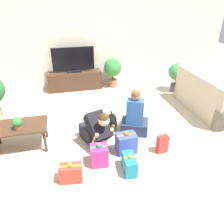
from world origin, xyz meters
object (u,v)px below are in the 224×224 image
at_px(dog, 112,121).
at_px(tabletop_plant, 17,123).
at_px(sofa_right, 208,98).
at_px(gift_box_a, 99,155).
at_px(potted_plant_back_right, 113,69).
at_px(person_sitting, 135,118).
at_px(person_kneeling, 96,129).
at_px(gift_box_b, 129,164).
at_px(gift_box_d, 126,143).
at_px(coffee_table, 19,128).
at_px(gift_bag_a, 162,144).
at_px(tv_console, 75,81).
at_px(potted_plant_corner_right, 177,74).
at_px(tv, 73,61).
at_px(gift_box_c, 71,173).

height_order(dog, tabletop_plant, tabletop_plant).
relative_size(sofa_right, gift_box_a, 4.32).
height_order(potted_plant_back_right, person_sitting, person_sitting).
relative_size(person_kneeling, gift_box_b, 2.23).
relative_size(dog, gift_box_d, 1.41).
height_order(coffee_table, gift_box_b, coffee_table).
xyz_separation_m(gift_bag_a, tabletop_plant, (-2.36, 0.60, 0.41)).
relative_size(tv_console, tabletop_plant, 6.67).
height_order(coffee_table, gift_box_a, coffee_table).
xyz_separation_m(potted_plant_corner_right, gift_bag_a, (-1.52, -2.41, -0.33)).
bearing_deg(tabletop_plant, potted_plant_back_right, 48.93).
height_order(person_sitting, gift_box_b, person_sitting).
xyz_separation_m(gift_box_a, gift_bag_a, (1.12, 0.04, -0.01)).
bearing_deg(gift_box_d, tv, 101.06).
bearing_deg(person_sitting, potted_plant_back_right, -70.98).
height_order(tv_console, tabletop_plant, tabletop_plant).
xyz_separation_m(sofa_right, potted_plant_back_right, (-1.78, 1.99, 0.22)).
bearing_deg(gift_box_d, person_kneeling, 145.83).
distance_m(coffee_table, dog, 1.73).
bearing_deg(tv, person_kneeling, -87.31).
xyz_separation_m(person_kneeling, dog, (0.40, 0.41, -0.13)).
relative_size(person_sitting, gift_box_b, 2.52).
bearing_deg(potted_plant_corner_right, person_sitting, -136.27).
xyz_separation_m(person_kneeling, gift_box_c, (-0.51, -0.77, -0.20)).
bearing_deg(coffee_table, person_sitting, -0.22).
bearing_deg(gift_box_d, gift_box_b, -100.68).
height_order(gift_box_a, tabletop_plant, tabletop_plant).
distance_m(dog, gift_bag_a, 1.11).
distance_m(potted_plant_corner_right, gift_box_d, 3.11).
height_order(sofa_right, person_kneeling, sofa_right).
bearing_deg(gift_box_b, gift_box_a, 146.99).
height_order(gift_box_b, tabletop_plant, tabletop_plant).
bearing_deg(gift_box_c, gift_bag_a, 10.55).
distance_m(potted_plant_corner_right, gift_box_a, 3.61).
distance_m(dog, gift_box_b, 1.20).
xyz_separation_m(potted_plant_corner_right, dog, (-2.19, -1.53, -0.28)).
distance_m(person_sitting, gift_bag_a, 0.77).
distance_m(potted_plant_back_right, gift_box_d, 3.08).
height_order(tv_console, gift_box_d, tv_console).
xyz_separation_m(gift_box_a, tabletop_plant, (-1.24, 0.64, 0.41)).
bearing_deg(gift_box_a, coffee_table, 149.39).
bearing_deg(tabletop_plant, dog, 9.55).
bearing_deg(person_kneeling, sofa_right, -5.40).
bearing_deg(coffee_table, gift_bag_a, -16.55).
height_order(coffee_table, gift_bag_a, coffee_table).
height_order(dog, gift_box_b, dog).
xyz_separation_m(coffee_table, gift_box_c, (0.80, -1.00, -0.27)).
relative_size(person_sitting, gift_box_c, 2.66).
bearing_deg(tv_console, person_sitting, -69.73).
distance_m(potted_plant_corner_right, potted_plant_back_right, 1.80).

